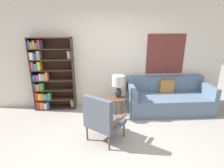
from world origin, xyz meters
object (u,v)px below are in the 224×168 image
bookshelf (48,76)px  armchair (102,118)px  table_lamp (118,84)px  couch (168,99)px  side_table (116,100)px

bookshelf → armchair: bearing=-49.4°
bookshelf → table_lamp: bookshelf is taller
bookshelf → table_lamp: (1.72, -0.62, -0.04)m
armchair → couch: size_ratio=0.45×
armchair → side_table: size_ratio=1.78×
bookshelf → side_table: size_ratio=3.55×
couch → armchair: bearing=-144.2°
bookshelf → armchair: (1.32, -1.54, -0.38)m
couch → side_table: bearing=-165.5°
bookshelf → side_table: 1.84m
side_table → table_lamp: (0.04, 0.03, 0.38)m
couch → table_lamp: bearing=-166.4°
armchair → couch: bearing=35.8°
bookshelf → side_table: bookshelf is taller
bookshelf → table_lamp: size_ratio=3.57×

